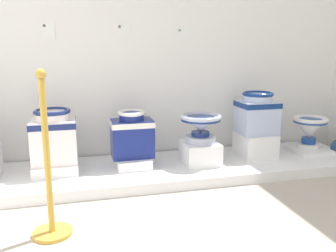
# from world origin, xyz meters

# --- Properties ---
(wall_back) EXTENTS (4.47, 0.06, 3.25)m
(wall_back) POSITION_xyz_m (2.14, 3.03, 1.62)
(wall_back) COLOR white
(wall_back) RESTS_ON ground_plane
(display_platform) EXTENTS (3.84, 0.88, 0.09)m
(display_platform) POSITION_xyz_m (2.14, 2.54, 0.05)
(display_platform) COLOR white
(display_platform) RESTS_ON ground_plane
(plinth_block_leftmost) EXTENTS (0.39, 0.36, 0.09)m
(plinth_block_leftmost) POSITION_xyz_m (1.16, 2.59, 0.14)
(plinth_block_leftmost) COLOR white
(plinth_block_leftmost) RESTS_ON display_platform
(antique_toilet_leftmost) EXTENTS (0.39, 0.33, 0.47)m
(antique_toilet_leftmost) POSITION_xyz_m (1.16, 2.59, 0.43)
(antique_toilet_leftmost) COLOR white
(antique_toilet_leftmost) RESTS_ON plinth_block_leftmost
(plinth_block_pale_glazed) EXTENTS (0.31, 0.39, 0.09)m
(plinth_block_pale_glazed) POSITION_xyz_m (1.84, 2.59, 0.14)
(plinth_block_pale_glazed) COLOR white
(plinth_block_pale_glazed) RESTS_ON display_platform
(antique_toilet_pale_glazed) EXTENTS (0.39, 0.27, 0.43)m
(antique_toilet_pale_glazed) POSITION_xyz_m (1.84, 2.59, 0.40)
(antique_toilet_pale_glazed) COLOR navy
(antique_toilet_pale_glazed) RESTS_ON plinth_block_pale_glazed
(plinth_block_broad_patterned) EXTENTS (0.33, 0.35, 0.20)m
(plinth_block_broad_patterned) POSITION_xyz_m (2.47, 2.50, 0.20)
(plinth_block_broad_patterned) COLOR white
(plinth_block_broad_patterned) RESTS_ON display_platform
(antique_toilet_broad_patterned) EXTENTS (0.38, 0.38, 0.27)m
(antique_toilet_broad_patterned) POSITION_xyz_m (2.47, 2.50, 0.47)
(antique_toilet_broad_patterned) COLOR #AEB6CC
(antique_toilet_broad_patterned) RESTS_ON plinth_block_broad_patterned
(plinth_block_rightmost) EXTENTS (0.34, 0.36, 0.23)m
(plinth_block_rightmost) POSITION_xyz_m (3.10, 2.59, 0.21)
(plinth_block_rightmost) COLOR white
(plinth_block_rightmost) RESTS_ON display_platform
(antique_toilet_rightmost) EXTENTS (0.37, 0.32, 0.42)m
(antique_toilet_rightmost) POSITION_xyz_m (3.10, 2.59, 0.54)
(antique_toilet_rightmost) COLOR silver
(antique_toilet_rightmost) RESTS_ON plinth_block_rightmost
(plinth_block_slender_white) EXTENTS (0.37, 0.40, 0.04)m
(plinth_block_slender_white) POSITION_xyz_m (3.71, 2.58, 0.12)
(plinth_block_slender_white) COLOR white
(plinth_block_slender_white) RESTS_ON display_platform
(antique_toilet_slender_white) EXTENTS (0.35, 0.35, 0.33)m
(antique_toilet_slender_white) POSITION_xyz_m (3.71, 2.58, 0.35)
(antique_toilet_slender_white) COLOR white
(antique_toilet_slender_white) RESTS_ON plinth_block_slender_white
(info_placard_second) EXTENTS (0.11, 0.01, 0.16)m
(info_placard_second) POSITION_xyz_m (1.15, 2.99, 1.32)
(info_placard_second) COLOR white
(info_placard_third) EXTENTS (0.12, 0.01, 0.12)m
(info_placard_third) POSITION_xyz_m (1.84, 2.99, 1.33)
(info_placard_third) COLOR white
(info_placard_fourth) EXTENTS (0.09, 0.01, 0.12)m
(info_placard_fourth) POSITION_xyz_m (2.44, 2.99, 1.30)
(info_placard_fourth) COLOR white
(stanchion_post_near_left) EXTENTS (0.25, 0.25, 1.06)m
(stanchion_post_near_left) POSITION_xyz_m (1.17, 1.62, 0.32)
(stanchion_post_near_left) COLOR gold
(stanchion_post_near_left) RESTS_ON ground_plane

